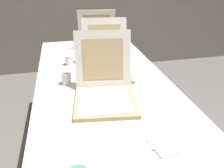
{
  "coord_description": "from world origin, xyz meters",
  "views": [
    {
      "loc": [
        -0.24,
        -0.73,
        1.38
      ],
      "look_at": [
        0.02,
        0.4,
        0.79
      ],
      "focal_mm": 35.95,
      "sensor_mm": 36.0,
      "label": 1
    }
  ],
  "objects": [
    {
      "name": "table",
      "position": [
        0.0,
        0.55,
        0.68
      ],
      "size": [
        0.86,
        2.0,
        0.73
      ],
      "color": "silver",
      "rests_on": "ground"
    },
    {
      "name": "cup_white_mid",
      "position": [
        -0.24,
        0.58,
        0.76
      ],
      "size": [
        0.06,
        0.06,
        0.07
      ],
      "primitive_type": "cylinder",
      "color": "white",
      "rests_on": "table"
    },
    {
      "name": "pizza_box_front",
      "position": [
        -0.03,
        0.34,
        0.78
      ],
      "size": [
        0.38,
        0.45,
        0.35
      ],
      "rotation": [
        0.0,
        0.0,
        -0.14
      ],
      "color": "tan",
      "rests_on": "table"
    },
    {
      "name": "cup_white_far",
      "position": [
        -0.2,
        0.91,
        0.76
      ],
      "size": [
        0.06,
        0.06,
        0.07
      ],
      "primitive_type": "cylinder",
      "color": "white",
      "rests_on": "table"
    },
    {
      "name": "napkin_pile",
      "position": [
        0.14,
        -0.07,
        0.73
      ],
      "size": [
        0.17,
        0.18,
        0.01
      ],
      "color": "white",
      "rests_on": "table"
    },
    {
      "name": "pizza_box_middle",
      "position": [
        0.05,
        0.71,
        0.78
      ],
      "size": [
        0.38,
        0.46,
        0.34
      ],
      "rotation": [
        0.0,
        0.0,
        -0.12
      ],
      "color": "tan",
      "rests_on": "table"
    },
    {
      "name": "pizza_box_back",
      "position": [
        0.06,
        1.18,
        0.78
      ],
      "size": [
        0.37,
        0.37,
        0.35
      ],
      "rotation": [
        0.0,
        0.0,
        -0.11
      ],
      "color": "tan",
      "rests_on": "table"
    }
  ]
}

